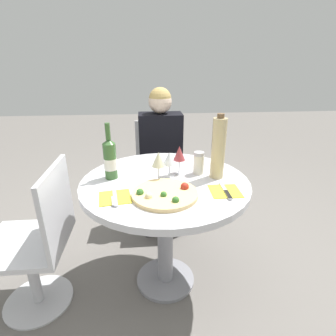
{
  "coord_description": "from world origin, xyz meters",
  "views": [
    {
      "loc": [
        -0.1,
        -1.33,
        1.34
      ],
      "look_at": [
        0.01,
        -0.07,
        0.83
      ],
      "focal_mm": 28.0,
      "sensor_mm": 36.0,
      "label": 1
    }
  ],
  "objects": [
    {
      "name": "sugar_shaker",
      "position": [
        0.2,
        0.08,
        0.8
      ],
      "size": [
        0.06,
        0.06,
        0.13
      ],
      "color": "silver",
      "rests_on": "dining_table"
    },
    {
      "name": "wine_glass_front_left",
      "position": [
        -0.03,
        0.0,
        0.85
      ],
      "size": [
        0.07,
        0.07,
        0.17
      ],
      "color": "silver",
      "rests_on": "dining_table"
    },
    {
      "name": "chair_behind_diner",
      "position": [
        0.03,
        0.86,
        0.42
      ],
      "size": [
        0.43,
        0.43,
        0.86
      ],
      "rotation": [
        0.0,
        0.0,
        3.14
      ],
      "color": "silver",
      "rests_on": "ground_plane"
    },
    {
      "name": "place_setting_right",
      "position": [
        0.29,
        -0.17,
        0.73
      ],
      "size": [
        0.15,
        0.19,
        0.01
      ],
      "color": "yellow",
      "rests_on": "dining_table"
    },
    {
      "name": "wine_glass_center",
      "position": [
        0.03,
        0.05,
        0.84
      ],
      "size": [
        0.07,
        0.07,
        0.15
      ],
      "color": "silver",
      "rests_on": "dining_table"
    },
    {
      "name": "ground_plane",
      "position": [
        0.0,
        0.0,
        0.0
      ],
      "size": [
        12.0,
        12.0,
        0.0
      ],
      "primitive_type": "plane",
      "color": "slate",
      "rests_on": "ground"
    },
    {
      "name": "pizza_large",
      "position": [
        -0.02,
        -0.19,
        0.74
      ],
      "size": [
        0.33,
        0.33,
        0.05
      ],
      "color": "#E5C17F",
      "rests_on": "dining_table"
    },
    {
      "name": "seated_diner",
      "position": [
        0.03,
        0.72,
        0.52
      ],
      "size": [
        0.35,
        0.43,
        1.16
      ],
      "rotation": [
        0.0,
        0.0,
        3.14
      ],
      "color": "black",
      "rests_on": "ground_plane"
    },
    {
      "name": "tall_carafe",
      "position": [
        0.3,
        0.02,
        0.9
      ],
      "size": [
        0.08,
        0.08,
        0.36
      ],
      "color": "tan",
      "rests_on": "dining_table"
    },
    {
      "name": "place_setting_left",
      "position": [
        -0.26,
        -0.19,
        0.73
      ],
      "size": [
        0.17,
        0.19,
        0.01
      ],
      "color": "yellow",
      "rests_on": "dining_table"
    },
    {
      "name": "dining_table",
      "position": [
        0.0,
        0.0,
        0.6
      ],
      "size": [
        0.94,
        0.94,
        0.73
      ],
      "color": "gray",
      "rests_on": "ground_plane"
    },
    {
      "name": "chair_empty_side",
      "position": [
        -0.71,
        -0.09,
        0.42
      ],
      "size": [
        0.43,
        0.43,
        0.86
      ],
      "rotation": [
        0.0,
        0.0,
        1.57
      ],
      "color": "silver",
      "rests_on": "ground_plane"
    },
    {
      "name": "wine_glass_back_right",
      "position": [
        0.09,
        0.09,
        0.85
      ],
      "size": [
        0.07,
        0.07,
        0.17
      ],
      "color": "silver",
      "rests_on": "dining_table"
    },
    {
      "name": "wine_bottle",
      "position": [
        -0.3,
        0.06,
        0.84
      ],
      "size": [
        0.07,
        0.07,
        0.32
      ],
      "color": "#38602D",
      "rests_on": "dining_table"
    }
  ]
}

